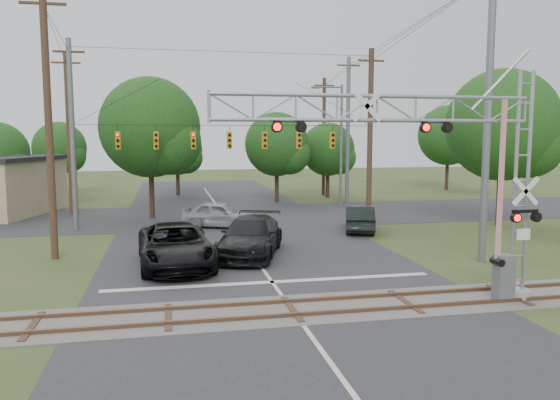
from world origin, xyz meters
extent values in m
plane|color=#2E421E|center=(0.00, 0.00, 0.00)|extent=(160.00, 160.00, 0.00)
cube|color=#262629|center=(0.00, 10.00, 0.01)|extent=(14.00, 90.00, 0.02)
cube|color=#262629|center=(0.00, 24.00, 0.01)|extent=(90.00, 12.00, 0.02)
cube|color=#504C45|center=(0.00, 2.00, 0.02)|extent=(90.00, 3.20, 0.05)
cube|color=brown|center=(0.00, 1.28, 0.09)|extent=(90.00, 0.12, 0.14)
cube|color=brown|center=(0.00, 2.72, 0.09)|extent=(90.00, 0.12, 0.14)
cylinder|color=gray|center=(8.05, 1.70, 0.16)|extent=(0.99, 0.99, 0.33)
cube|color=silver|center=(8.00, 1.37, 2.36)|extent=(0.49, 0.03, 0.38)
cube|color=#5C5C5E|center=(7.39, 1.48, 0.82)|extent=(0.60, 0.49, 1.65)
cube|color=red|center=(7.12, 1.48, 4.18)|extent=(0.15, 0.10, 5.50)
cylinder|color=slate|center=(-9.50, 20.00, 5.75)|extent=(0.32, 0.32, 11.50)
cylinder|color=#3E251D|center=(9.50, 20.00, 5.75)|extent=(0.36, 0.36, 11.50)
cylinder|color=black|center=(0.00, 20.00, 6.41)|extent=(19.00, 0.03, 0.03)
cube|color=orange|center=(-6.86, 20.00, 5.46)|extent=(0.30, 0.30, 1.10)
cube|color=orange|center=(-4.57, 20.00, 5.46)|extent=(0.30, 0.30, 1.10)
cube|color=orange|center=(-2.29, 20.00, 5.46)|extent=(0.30, 0.30, 1.10)
cube|color=orange|center=(0.00, 20.00, 5.46)|extent=(0.30, 0.30, 1.10)
cube|color=orange|center=(2.29, 20.00, 5.46)|extent=(0.30, 0.30, 1.10)
cube|color=orange|center=(4.57, 20.00, 5.46)|extent=(0.30, 0.30, 1.10)
cube|color=orange|center=(6.86, 20.00, 5.46)|extent=(0.30, 0.30, 1.10)
imported|color=black|center=(-3.65, 9.04, 0.93)|extent=(3.53, 6.89, 1.86)
imported|color=black|center=(-0.08, 10.60, 0.92)|extent=(4.45, 6.84, 1.84)
imported|color=gray|center=(-0.74, 18.98, 0.82)|extent=(5.19, 3.54, 1.64)
imported|color=black|center=(7.40, 15.98, 0.78)|extent=(3.02, 5.02, 1.56)
cylinder|color=slate|center=(9.82, 27.19, 4.90)|extent=(0.22, 0.22, 9.81)
cylinder|color=slate|center=(8.73, 27.19, 9.59)|extent=(2.18, 0.13, 0.13)
cube|color=#5C5C5E|center=(7.64, 27.19, 9.53)|extent=(0.65, 0.27, 0.16)
cylinder|color=#3E251D|center=(-10.86, 27.02, 5.81)|extent=(0.34, 0.34, 11.63)
cube|color=#3E251D|center=(-10.86, 27.02, 10.93)|extent=(2.00, 0.12, 0.12)
cylinder|color=slate|center=(11.07, 29.28, 6.14)|extent=(0.34, 0.34, 12.29)
cube|color=#3E251D|center=(11.07, 29.28, 11.59)|extent=(2.00, 0.12, 0.12)
cylinder|color=#3E251D|center=(-9.18, 11.72, 6.14)|extent=(0.34, 0.34, 12.29)
cube|color=#3E251D|center=(-9.18, 11.72, 11.59)|extent=(2.00, 0.12, 0.12)
cylinder|color=slate|center=(10.05, 7.08, 6.67)|extent=(0.34, 0.34, 13.33)
cylinder|color=#3E251D|center=(10.93, 36.00, 5.62)|extent=(0.34, 0.34, 11.25)
cube|color=#3E251D|center=(10.93, 36.00, 10.55)|extent=(2.00, 0.12, 0.12)
cylinder|color=#342117|center=(-14.10, 41.11, 1.63)|extent=(0.36, 0.36, 3.26)
sphere|color=#1B3E11|center=(-14.10, 41.11, 4.60)|extent=(5.05, 5.05, 5.05)
cylinder|color=#342117|center=(-5.04, 24.05, 2.25)|extent=(0.36, 0.36, 4.49)
sphere|color=#1B3E11|center=(-5.04, 24.05, 6.33)|extent=(6.94, 6.94, 6.94)
cylinder|color=#342117|center=(-2.97, 38.74, 1.56)|extent=(0.36, 0.36, 3.13)
sphere|color=#1B3E11|center=(-2.97, 38.74, 4.40)|extent=(4.83, 4.83, 4.83)
cylinder|color=#342117|center=(5.35, 31.33, 1.79)|extent=(0.36, 0.36, 3.57)
sphere|color=#1B3E11|center=(5.35, 31.33, 5.03)|extent=(5.52, 5.52, 5.52)
cylinder|color=#342117|center=(10.74, 33.96, 1.60)|extent=(0.36, 0.36, 3.20)
sphere|color=#1B3E11|center=(10.74, 33.96, 4.51)|extent=(4.95, 4.95, 4.95)
cylinder|color=#342117|center=(16.84, 16.12, 2.28)|extent=(0.36, 0.36, 4.55)
sphere|color=#1B3E11|center=(16.84, 16.12, 6.41)|extent=(7.03, 7.03, 7.03)
cylinder|color=#342117|center=(25.47, 38.65, 2.07)|extent=(0.36, 0.36, 4.13)
sphere|color=#1B3E11|center=(25.47, 38.65, 5.82)|extent=(6.39, 6.39, 6.39)
camera|label=1|loc=(-3.91, -14.98, 5.70)|focal=35.00mm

